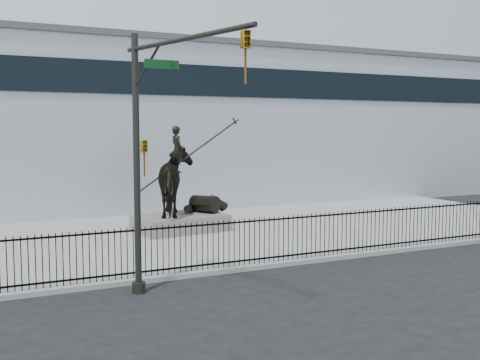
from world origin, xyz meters
name	(u,v)px	position (x,y,z in m)	size (l,w,h in m)	color
ground	(351,268)	(0.00, 0.00, 0.00)	(120.00, 120.00, 0.00)	black
plaza	(254,230)	(0.00, 7.00, 0.07)	(30.00, 12.00, 0.15)	gray
building	(162,129)	(0.00, 20.00, 4.50)	(44.00, 14.00, 9.00)	silver
picket_fence	(330,234)	(0.00, 1.25, 0.90)	(22.10, 0.10, 1.50)	black
statue_plinth	(180,223)	(-3.08, 7.93, 0.49)	(3.66, 2.52, 0.69)	#62605A
equestrian_statue	(181,181)	(-3.01, 7.94, 2.27)	(4.67, 3.15, 3.98)	black
traffic_signal_left	(154,147)	(-6.75, -0.62, 4.03)	(1.52, 4.84, 7.00)	black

